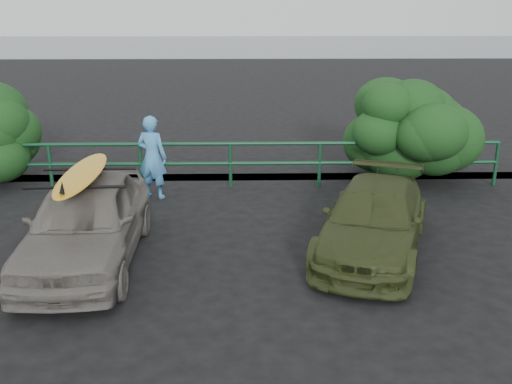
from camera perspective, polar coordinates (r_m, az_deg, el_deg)
ground at (r=8.36m, az=-10.21°, el=-9.79°), size 80.00×80.00×0.00m
ocean at (r=67.43m, az=-2.46°, el=14.54°), size 200.00×200.00×0.00m
guardrail at (r=12.82m, az=-7.06°, el=2.70°), size 14.00×0.08×1.04m
shrub_right at (r=13.61m, az=14.61°, el=5.81°), size 3.20×2.40×2.27m
sedan at (r=9.29m, az=-16.58°, el=-2.80°), size 1.71×4.03×1.36m
olive_vehicle at (r=9.52m, az=11.69°, el=-2.72°), size 2.76×4.12×1.11m
man at (r=12.14m, az=-10.35°, el=3.45°), size 0.74×0.60×1.76m
roof_rack at (r=9.07m, az=-16.97°, el=1.37°), size 1.49×1.06×0.05m
surfboard at (r=9.06m, az=-17.00°, el=1.75°), size 0.60×2.59×0.08m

